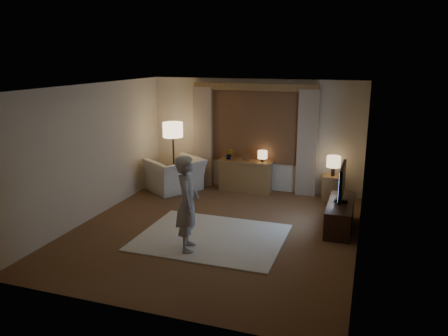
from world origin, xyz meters
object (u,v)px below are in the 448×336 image
at_px(tv_stand, 340,215).
at_px(person, 187,203).
at_px(side_table, 332,188).
at_px(armchair, 175,175).
at_px(sideboard, 245,177).

height_order(tv_stand, person, person).
xyz_separation_m(side_table, tv_stand, (0.29, -1.60, -0.03)).
relative_size(armchair, tv_stand, 0.84).
distance_m(sideboard, side_table, 1.99).
xyz_separation_m(armchair, side_table, (3.57, 0.44, -0.10)).
bearing_deg(person, armchair, 9.96).
relative_size(sideboard, side_table, 2.14).
relative_size(tv_stand, person, 0.89).
height_order(side_table, tv_stand, side_table).
relative_size(armchair, person, 0.75).
height_order(armchair, tv_stand, armchair).
relative_size(sideboard, armchair, 1.02).
distance_m(sideboard, armchair, 1.65).
distance_m(sideboard, tv_stand, 2.82).
height_order(sideboard, person, person).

